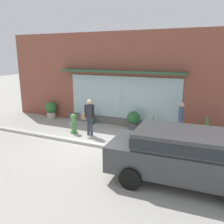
{
  "coord_description": "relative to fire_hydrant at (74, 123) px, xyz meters",
  "views": [
    {
      "loc": [
        4.63,
        -8.32,
        3.77
      ],
      "look_at": [
        0.35,
        1.2,
        1.17
      ],
      "focal_mm": 37.61,
      "sensor_mm": 36.0,
      "label": 1
    }
  ],
  "objects": [
    {
      "name": "potted_plant_by_entrance",
      "position": [
        5.92,
        1.66,
        0.06
      ],
      "size": [
        0.34,
        0.34,
        1.15
      ],
      "color": "#B7B2A3",
      "rests_on": "ground_plane"
    },
    {
      "name": "ground_plane",
      "position": [
        1.53,
        -0.84,
        -0.49
      ],
      "size": [
        60.0,
        60.0,
        0.0
      ],
      "primitive_type": "plane",
      "color": "#9E9B93"
    },
    {
      "name": "parked_car_dark_gray",
      "position": [
        5.47,
        -2.48,
        0.43
      ],
      "size": [
        4.64,
        2.22,
        1.61
      ],
      "rotation": [
        0.0,
        0.0,
        0.05
      ],
      "color": "#383A3D",
      "rests_on": "ground_plane"
    },
    {
      "name": "potted_plant_window_center",
      "position": [
        2.52,
        1.56,
        0.07
      ],
      "size": [
        0.65,
        0.65,
        0.99
      ],
      "color": "#4C4C51",
      "rests_on": "ground_plane"
    },
    {
      "name": "potted_plant_low_front",
      "position": [
        -2.78,
        1.8,
        0.05
      ],
      "size": [
        0.69,
        0.69,
        0.99
      ],
      "color": "#B7B2A3",
      "rests_on": "ground_plane"
    },
    {
      "name": "potted_plant_window_left",
      "position": [
        3.53,
        1.56,
        -0.04
      ],
      "size": [
        0.3,
        0.3,
        0.95
      ],
      "color": "#9E6042",
      "rests_on": "ground_plane"
    },
    {
      "name": "pedestrian_passerby",
      "position": [
        4.85,
        1.17,
        0.51
      ],
      "size": [
        0.23,
        0.47,
        1.72
      ],
      "rotation": [
        0.0,
        0.0,
        4.73
      ],
      "color": "#475675",
      "rests_on": "ground_plane"
    },
    {
      "name": "fire_hydrant",
      "position": [
        0.0,
        0.0,
        0.0
      ],
      "size": [
        0.42,
        0.39,
        0.96
      ],
      "color": "#4C8C47",
      "rests_on": "ground_plane"
    },
    {
      "name": "storefront",
      "position": [
        1.54,
        2.34,
        1.9
      ],
      "size": [
        14.0,
        0.81,
        4.88
      ],
      "color": "brown",
      "rests_on": "ground_plane"
    },
    {
      "name": "pedestrian_with_handbag",
      "position": [
        0.85,
        0.05,
        0.51
      ],
      "size": [
        0.63,
        0.31,
        1.73
      ],
      "rotation": [
        0.0,
        0.0,
        3.5
      ],
      "color": "#333847",
      "rests_on": "ground_plane"
    },
    {
      "name": "curb_strip",
      "position": [
        1.53,
        -1.04,
        -0.43
      ],
      "size": [
        14.0,
        0.24,
        0.12
      ],
      "primitive_type": "cube",
      "color": "#B2B2AD",
      "rests_on": "ground_plane"
    },
    {
      "name": "potted_plant_doorstep",
      "position": [
        0.03,
        1.72,
        0.03
      ],
      "size": [
        0.37,
        0.37,
        1.08
      ],
      "color": "#33473D",
      "rests_on": "ground_plane"
    }
  ]
}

